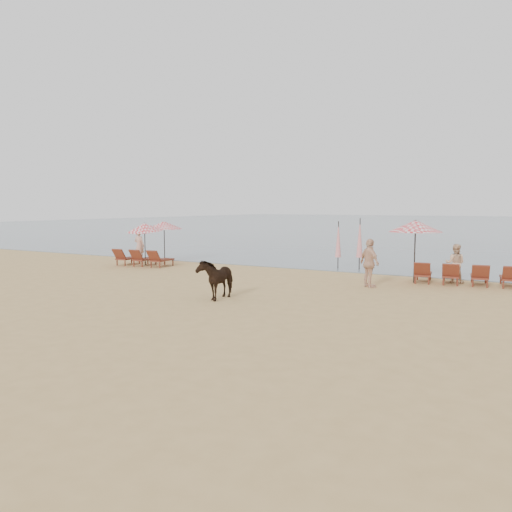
{
  "coord_description": "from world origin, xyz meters",
  "views": [
    {
      "loc": [
        9.4,
        -11.83,
        3.04
      ],
      "look_at": [
        0.0,
        5.0,
        1.1
      ],
      "focal_mm": 35.0,
      "sensor_mm": 36.0,
      "label": 1
    }
  ],
  "objects_px": {
    "lounger_cluster_right": "(465,275)",
    "umbrella_open_left_b": "(145,227)",
    "beachgoer_left": "(139,246)",
    "umbrella_open_right": "(416,226)",
    "beachgoer_right_a": "(455,263)",
    "umbrella_closed_right": "(360,238)",
    "umbrella_closed_left": "(338,240)",
    "cow": "(217,278)",
    "umbrella_open_left_a": "(164,225)",
    "lounger_cluster_left": "(142,258)",
    "beachgoer_right_b": "(370,263)"
  },
  "relations": [
    {
      "from": "beachgoer_left",
      "to": "beachgoer_right_a",
      "type": "height_order",
      "value": "beachgoer_left"
    },
    {
      "from": "cow",
      "to": "beachgoer_right_b",
      "type": "bearing_deg",
      "value": 45.81
    },
    {
      "from": "cow",
      "to": "beachgoer_right_a",
      "type": "xyz_separation_m",
      "value": [
        6.38,
        7.43,
        0.1
      ]
    },
    {
      "from": "umbrella_closed_left",
      "to": "cow",
      "type": "relative_size",
      "value": 1.46
    },
    {
      "from": "umbrella_open_right",
      "to": "umbrella_closed_left",
      "type": "bearing_deg",
      "value": 163.32
    },
    {
      "from": "umbrella_closed_right",
      "to": "beachgoer_left",
      "type": "xyz_separation_m",
      "value": [
        -11.51,
        -2.5,
        -0.64
      ]
    },
    {
      "from": "umbrella_open_left_b",
      "to": "cow",
      "type": "xyz_separation_m",
      "value": [
        8.39,
        -5.98,
        -1.29
      ]
    },
    {
      "from": "umbrella_open_left_a",
      "to": "umbrella_open_right",
      "type": "distance_m",
      "value": 13.43
    },
    {
      "from": "cow",
      "to": "beachgoer_right_a",
      "type": "relative_size",
      "value": 1.02
    },
    {
      "from": "beachgoer_right_a",
      "to": "umbrella_open_right",
      "type": "bearing_deg",
      "value": 30.45
    },
    {
      "from": "umbrella_open_left_b",
      "to": "cow",
      "type": "distance_m",
      "value": 10.38
    },
    {
      "from": "umbrella_closed_right",
      "to": "cow",
      "type": "relative_size",
      "value": 1.56
    },
    {
      "from": "lounger_cluster_right",
      "to": "umbrella_closed_right",
      "type": "xyz_separation_m",
      "value": [
        -4.97,
        2.5,
        1.11
      ]
    },
    {
      "from": "umbrella_open_left_a",
      "to": "umbrella_open_left_b",
      "type": "distance_m",
      "value": 1.57
    },
    {
      "from": "umbrella_closed_right",
      "to": "umbrella_open_left_b",
      "type": "bearing_deg",
      "value": -161.25
    },
    {
      "from": "umbrella_closed_left",
      "to": "cow",
      "type": "xyz_separation_m",
      "value": [
        -0.81,
        -9.38,
        -0.75
      ]
    },
    {
      "from": "lounger_cluster_left",
      "to": "umbrella_closed_right",
      "type": "relative_size",
      "value": 1.16
    },
    {
      "from": "lounger_cluster_right",
      "to": "umbrella_open_left_a",
      "type": "bearing_deg",
      "value": 170.47
    },
    {
      "from": "umbrella_closed_left",
      "to": "cow",
      "type": "distance_m",
      "value": 9.45
    },
    {
      "from": "lounger_cluster_left",
      "to": "beachgoer_left",
      "type": "distance_m",
      "value": 2.03
    },
    {
      "from": "umbrella_closed_right",
      "to": "beachgoer_right_b",
      "type": "relative_size",
      "value": 1.35
    },
    {
      "from": "lounger_cluster_left",
      "to": "lounger_cluster_right",
      "type": "height_order",
      "value": "lounger_cluster_left"
    },
    {
      "from": "beachgoer_left",
      "to": "umbrella_open_right",
      "type": "bearing_deg",
      "value": 178.4
    },
    {
      "from": "umbrella_open_left_a",
      "to": "umbrella_closed_right",
      "type": "relative_size",
      "value": 0.91
    },
    {
      "from": "umbrella_open_left_a",
      "to": "cow",
      "type": "distance_m",
      "value": 11.38
    },
    {
      "from": "umbrella_open_left_a",
      "to": "beachgoer_right_a",
      "type": "xyz_separation_m",
      "value": [
        14.79,
        -0.12,
        -1.23
      ]
    },
    {
      "from": "umbrella_open_left_b",
      "to": "umbrella_closed_left",
      "type": "xyz_separation_m",
      "value": [
        9.2,
        3.4,
        -0.53
      ]
    },
    {
      "from": "cow",
      "to": "beachgoer_left",
      "type": "bearing_deg",
      "value": 138.64
    },
    {
      "from": "lounger_cluster_left",
      "to": "umbrella_open_right",
      "type": "bearing_deg",
      "value": -1.27
    },
    {
      "from": "beachgoer_left",
      "to": "beachgoer_right_b",
      "type": "height_order",
      "value": "beachgoer_right_b"
    },
    {
      "from": "umbrella_closed_right",
      "to": "umbrella_open_right",
      "type": "bearing_deg",
      "value": -42.51
    },
    {
      "from": "umbrella_open_left_a",
      "to": "lounger_cluster_left",
      "type": "bearing_deg",
      "value": -62.62
    },
    {
      "from": "umbrella_closed_right",
      "to": "beachgoer_left",
      "type": "height_order",
      "value": "umbrella_closed_right"
    },
    {
      "from": "beachgoer_left",
      "to": "beachgoer_right_b",
      "type": "xyz_separation_m",
      "value": [
        13.4,
        -2.27,
        0.03
      ]
    },
    {
      "from": "umbrella_open_left_a",
      "to": "beachgoer_right_a",
      "type": "bearing_deg",
      "value": 21.94
    },
    {
      "from": "beachgoer_right_a",
      "to": "lounger_cluster_right",
      "type": "bearing_deg",
      "value": 131.48
    },
    {
      "from": "beachgoer_left",
      "to": "lounger_cluster_left",
      "type": "bearing_deg",
      "value": 136.09
    },
    {
      "from": "umbrella_open_right",
      "to": "beachgoer_right_b",
      "type": "xyz_separation_m",
      "value": [
        -1.24,
        -1.89,
        -1.34
      ]
    },
    {
      "from": "umbrella_open_left_b",
      "to": "umbrella_open_right",
      "type": "height_order",
      "value": "umbrella_open_right"
    },
    {
      "from": "umbrella_closed_left",
      "to": "beachgoer_left",
      "type": "bearing_deg",
      "value": -166.95
    },
    {
      "from": "lounger_cluster_right",
      "to": "umbrella_open_left_b",
      "type": "xyz_separation_m",
      "value": [
        -15.2,
        -0.97,
        1.55
      ]
    },
    {
      "from": "umbrella_closed_left",
      "to": "beachgoer_right_b",
      "type": "xyz_separation_m",
      "value": [
        2.93,
        -4.7,
        -0.51
      ]
    },
    {
      "from": "umbrella_open_left_b",
      "to": "beachgoer_left",
      "type": "bearing_deg",
      "value": 127.69
    },
    {
      "from": "lounger_cluster_right",
      "to": "umbrella_closed_left",
      "type": "bearing_deg",
      "value": 150.69
    },
    {
      "from": "umbrella_open_left_a",
      "to": "umbrella_closed_right",
      "type": "xyz_separation_m",
      "value": [
        10.26,
        1.9,
        -0.49
      ]
    },
    {
      "from": "lounger_cluster_right",
      "to": "beachgoer_right_a",
      "type": "height_order",
      "value": "beachgoer_right_a"
    },
    {
      "from": "lounger_cluster_left",
      "to": "beachgoer_right_b",
      "type": "xyz_separation_m",
      "value": [
        11.98,
        -0.9,
        0.5
      ]
    },
    {
      "from": "cow",
      "to": "beachgoer_right_a",
      "type": "distance_m",
      "value": 9.79
    },
    {
      "from": "umbrella_closed_left",
      "to": "beachgoer_left",
      "type": "height_order",
      "value": "umbrella_closed_left"
    },
    {
      "from": "lounger_cluster_left",
      "to": "beachgoer_left",
      "type": "xyz_separation_m",
      "value": [
        -1.42,
        1.36,
        0.46
      ]
    }
  ]
}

